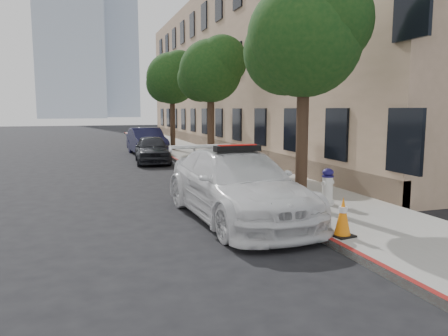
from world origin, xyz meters
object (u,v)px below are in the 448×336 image
object	(u,v)px
police_car	(237,185)
parked_car_far	(147,141)
fire_hydrant	(328,187)
parked_car_mid	(152,149)
traffic_cone	(343,217)

from	to	relation	value
police_car	parked_car_far	distance (m)	15.23
parked_car_far	fire_hydrant	world-z (taller)	parked_car_far
police_car	parked_car_mid	xyz separation A→B (m)	(-0.21, 11.35, -0.14)
police_car	traffic_cone	xyz separation A→B (m)	(1.25, -2.47, -0.28)
parked_car_far	police_car	bearing A→B (deg)	-93.55
parked_car_mid	parked_car_far	size ratio (longest dim) A/B	0.85
fire_hydrant	traffic_cone	size ratio (longest dim) A/B	1.21
fire_hydrant	parked_car_far	bearing A→B (deg)	81.29
police_car	parked_car_mid	bearing A→B (deg)	88.11
police_car	fire_hydrant	distance (m)	2.50
parked_car_mid	traffic_cone	world-z (taller)	parked_car_mid
parked_car_mid	parked_car_far	world-z (taller)	parked_car_far
parked_car_far	fire_hydrant	bearing A→B (deg)	-84.20
parked_car_far	traffic_cone	world-z (taller)	parked_car_far
parked_car_mid	fire_hydrant	xyz separation A→B (m)	(2.70, -11.25, -0.06)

